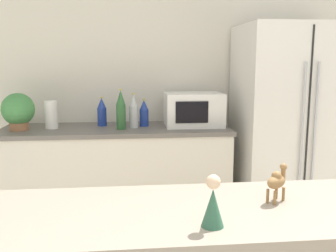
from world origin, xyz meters
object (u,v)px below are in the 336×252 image
object	(u,v)px
back_bottle_2	(144,113)
wise_man_figurine_blue	(213,204)
back_bottle_3	(121,110)
potted_plant	(18,111)
refrigerator	(288,128)
camel_figurine	(277,181)
back_bottle_0	(134,111)
microwave	(193,109)
back_bottle_1	(102,112)
paper_towel_roll	(51,115)

from	to	relation	value
back_bottle_2	wise_man_figurine_blue	size ratio (longest dim) A/B	1.62
back_bottle_2	back_bottle_3	xyz separation A→B (m)	(-0.19, -0.13, 0.05)
potted_plant	wise_man_figurine_blue	world-z (taller)	potted_plant
refrigerator	back_bottle_3	distance (m)	1.42
camel_figurine	back_bottle_0	bearing A→B (deg)	102.03
back_bottle_2	back_bottle_3	bearing A→B (deg)	-146.13
back_bottle_0	back_bottle_3	distance (m)	0.12
refrigerator	back_bottle_0	world-z (taller)	refrigerator
back_bottle_0	camel_figurine	size ratio (longest dim) A/B	2.47
microwave	back_bottle_1	bearing A→B (deg)	174.63
potted_plant	back_bottle_0	world-z (taller)	potted_plant
potted_plant	back_bottle_1	distance (m)	0.66
back_bottle_0	back_bottle_3	bearing A→B (deg)	-153.16
back_bottle_1	back_bottle_3	size ratio (longest dim) A/B	0.76
microwave	paper_towel_roll	bearing A→B (deg)	-179.15
back_bottle_3	refrigerator	bearing A→B (deg)	0.62
back_bottle_3	wise_man_figurine_blue	world-z (taller)	back_bottle_3
back_bottle_1	wise_man_figurine_blue	bearing A→B (deg)	-78.76
back_bottle_1	back_bottle_2	bearing A→B (deg)	-8.15
potted_plant	paper_towel_roll	distance (m)	0.25
back_bottle_0	camel_figurine	distance (m)	2.02
refrigerator	microwave	bearing A→B (deg)	173.54
back_bottle_0	wise_man_figurine_blue	world-z (taller)	back_bottle_0
wise_man_figurine_blue	refrigerator	bearing A→B (deg)	61.82
back_bottle_1	camel_figurine	xyz separation A→B (m)	(0.69, -2.11, 0.05)
refrigerator	back_bottle_1	bearing A→B (deg)	174.07
camel_figurine	wise_man_figurine_blue	world-z (taller)	wise_man_figurine_blue
refrigerator	back_bottle_1	size ratio (longest dim) A/B	6.98
microwave	back_bottle_2	world-z (taller)	microwave
paper_towel_roll	wise_man_figurine_blue	bearing A→B (deg)	-68.62
paper_towel_roll	camel_figurine	xyz separation A→B (m)	(1.09, -2.02, 0.05)
microwave	back_bottle_2	distance (m)	0.42
microwave	back_bottle_3	xyz separation A→B (m)	(-0.61, -0.11, 0.01)
paper_towel_roll	camel_figurine	distance (m)	2.29
back_bottle_3	camel_figurine	bearing A→B (deg)	-74.79
potted_plant	camel_figurine	world-z (taller)	potted_plant
microwave	potted_plant	bearing A→B (deg)	-177.39
camel_figurine	back_bottle_2	bearing A→B (deg)	99.22
back_bottle_2	camel_figurine	world-z (taller)	back_bottle_2
potted_plant	microwave	xyz separation A→B (m)	(1.42, 0.06, -0.02)
paper_towel_roll	back_bottle_0	distance (m)	0.67
back_bottle_2	microwave	bearing A→B (deg)	-2.99
back_bottle_3	wise_man_figurine_blue	xyz separation A→B (m)	(0.29, -2.09, 0.01)
microwave	back_bottle_0	xyz separation A→B (m)	(-0.51, -0.05, -0.00)
back_bottle_2	camel_figurine	size ratio (longest dim) A/B	1.98
potted_plant	back_bottle_2	distance (m)	1.01
back_bottle_1	wise_man_figurine_blue	distance (m)	2.31
potted_plant	back_bottle_2	world-z (taller)	potted_plant
paper_towel_roll	back_bottle_2	xyz separation A→B (m)	(0.76, 0.04, -0.00)
back_bottle_0	paper_towel_roll	bearing A→B (deg)	176.83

